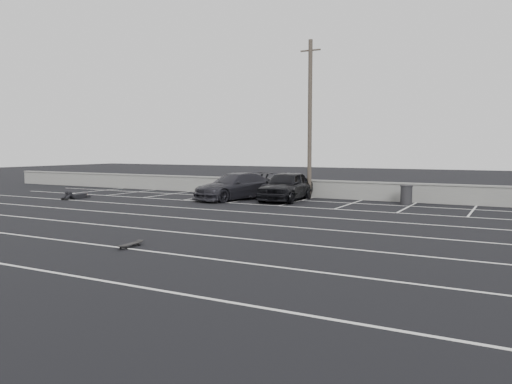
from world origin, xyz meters
The scene contains 9 objects.
ground centered at (0.00, 0.00, 0.00)m, with size 120.00×120.00×0.00m, color black.
seawall centered at (0.00, 14.00, 0.55)m, with size 50.00×0.45×1.06m.
stall_lines centered at (-0.08, 4.41, 0.00)m, with size 36.00×20.05×0.01m.
car_left centered at (0.27, 11.58, 0.83)m, with size 1.97×4.89×1.67m, color black.
car_right centered at (-2.58, 10.70, 0.77)m, with size 2.15×5.28×1.53m, color #24242A.
utility_pole centered at (1.01, 13.20, 4.64)m, with size 1.22×0.24×9.16m.
trash_bin centered at (6.67, 12.72, 0.52)m, with size 0.77×0.77×1.02m.
person centered at (-11.11, 7.03, 0.25)m, with size 1.21×2.60×0.50m, color black, non-canonical shape.
skateboard centered at (1.74, -2.82, 0.08)m, with size 0.27×0.88×0.11m.
Camera 1 is at (11.96, -13.99, 2.94)m, focal length 35.00 mm.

